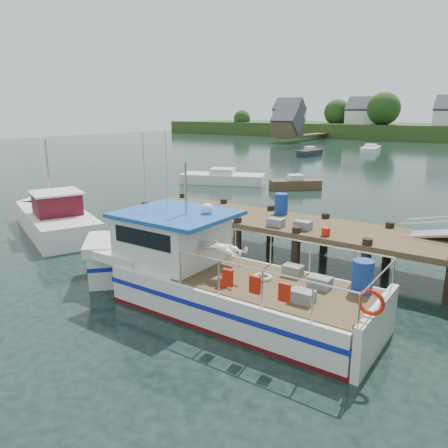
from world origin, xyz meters
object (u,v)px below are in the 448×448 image
Objects in this scene: dock at (447,220)px; lobster_boat at (206,275)px; work_boat at (54,217)px; moored_a at (223,178)px; moored_rowboat at (295,184)px; moored_d at (371,149)px; moored_e at (310,152)px.

lobster_boat is (-5.41, -5.40, -1.34)m from dock.
work_boat is (-10.74, 2.20, -0.22)m from lobster_boat.
moored_a is (-12.45, 18.29, -0.46)m from lobster_boat.
moored_a is (-17.85, 12.89, -1.80)m from dock.
lobster_boat is at bearing -83.29° from moored_rowboat.
dock is 7.76m from lobster_boat.
dock reaches higher than moored_a.
moored_d is at bearing 109.71° from dock.
moored_rowboat is 0.52× the size of moored_a.
moored_d is (-11.64, 52.99, -0.52)m from lobster_boat.
moored_e is (-21.36, 36.81, -1.80)m from dock.
moored_a is (-5.82, -0.99, 0.05)m from moored_rowboat.
moored_e reaches higher than moored_d.
lobster_boat is at bearing -135.04° from dock.
dock is at bearing -61.34° from moored_rowboat.
dock is 42.60m from moored_e.
moored_e reaches higher than moored_rowboat.
work_boat reaches higher than moored_e.
moored_a is 1.07× the size of moored_d.
dock is 2.62× the size of moored_d.
moored_e is at bearing 95.30° from moored_a.
moored_a is at bearing 123.79° from lobster_boat.
work_boat is 16.18m from moored_a.
work_boat is at bearing 167.97° from lobster_boat.
moored_rowboat is 0.81× the size of moored_e.
work_boat reaches higher than moored_a.
lobster_boat reaches higher than dock.
lobster_boat reaches higher than work_boat.
moored_d is at bearing 60.99° from moored_e.
moored_e is at bearing 120.13° from dock.
dock is 18.47m from moored_rowboat.
work_boat is 50.80m from moored_d.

